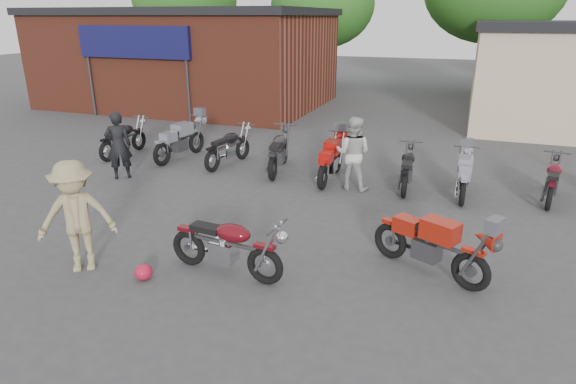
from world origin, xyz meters
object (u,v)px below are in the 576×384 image
(sportbike, at_px, (432,241))
(row_bike_7, at_px, (553,178))
(person_tan, at_px, (76,217))
(row_bike_0, at_px, (124,137))
(vintage_motorcycle, at_px, (227,242))
(person_light, at_px, (353,153))
(row_bike_4, at_px, (331,157))
(row_bike_6, at_px, (464,173))
(person_dark, at_px, (118,145))
(row_bike_2, at_px, (229,145))
(row_bike_3, at_px, (279,149))
(row_bike_1, at_px, (180,138))
(row_bike_5, at_px, (407,167))
(helmet, at_px, (143,272))

(sportbike, height_order, row_bike_7, sportbike)
(person_tan, relative_size, row_bike_0, 0.96)
(vintage_motorcycle, distance_m, row_bike_0, 8.13)
(vintage_motorcycle, bearing_deg, person_tan, -158.91)
(person_light, height_order, row_bike_4, person_light)
(person_tan, relative_size, row_bike_6, 1.00)
(person_dark, xyz_separation_m, row_bike_0, (-1.32, 1.83, -0.30))
(person_dark, xyz_separation_m, row_bike_2, (2.08, 2.00, -0.30))
(person_dark, distance_m, row_bike_6, 8.45)
(row_bike_7, bearing_deg, row_bike_3, 99.83)
(sportbike, xyz_separation_m, person_tan, (-5.36, -1.80, 0.35))
(row_bike_1, bearing_deg, row_bike_2, -86.06)
(person_light, relative_size, row_bike_1, 0.83)
(row_bike_1, xyz_separation_m, row_bike_3, (3.12, -0.14, -0.01))
(person_tan, distance_m, row_bike_5, 7.43)
(person_tan, distance_m, row_bike_2, 6.18)
(row_bike_2, distance_m, row_bike_5, 4.91)
(row_bike_1, height_order, row_bike_7, row_bike_1)
(row_bike_4, height_order, row_bike_6, row_bike_4)
(row_bike_0, bearing_deg, row_bike_4, -89.09)
(vintage_motorcycle, height_order, row_bike_3, row_bike_3)
(row_bike_1, distance_m, row_bike_6, 7.81)
(helmet, bearing_deg, row_bike_0, 129.93)
(row_bike_5, distance_m, row_bike_7, 3.17)
(vintage_motorcycle, relative_size, person_light, 1.13)
(helmet, bearing_deg, row_bike_7, 43.28)
(row_bike_1, height_order, row_bike_4, row_bike_1)
(helmet, height_order, row_bike_1, row_bike_1)
(person_light, height_order, person_tan, person_tan)
(row_bike_6, distance_m, row_bike_7, 1.90)
(person_tan, distance_m, row_bike_4, 6.42)
(row_bike_4, xyz_separation_m, row_bike_7, (5.05, 0.31, -0.07))
(row_bike_6, bearing_deg, vintage_motorcycle, 145.51)
(sportbike, bearing_deg, row_bike_6, 110.65)
(row_bike_1, bearing_deg, row_bike_0, 105.34)
(helmet, relative_size, row_bike_1, 0.13)
(person_dark, relative_size, person_light, 0.98)
(person_dark, relative_size, row_bike_0, 0.89)
(row_bike_2, relative_size, row_bike_5, 1.05)
(vintage_motorcycle, distance_m, row_bike_4, 5.22)
(person_light, distance_m, row_bike_5, 1.37)
(row_bike_0, bearing_deg, row_bike_6, -88.99)
(person_tan, bearing_deg, helmet, -32.03)
(row_bike_5, bearing_deg, row_bike_7, -88.61)
(row_bike_1, bearing_deg, row_bike_3, -85.40)
(person_dark, height_order, person_light, person_light)
(person_light, xyz_separation_m, row_bike_2, (-3.67, 0.73, -0.31))
(row_bike_5, bearing_deg, row_bike_0, 86.24)
(row_bike_0, height_order, row_bike_6, row_bike_0)
(row_bike_3, bearing_deg, row_bike_4, -108.68)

